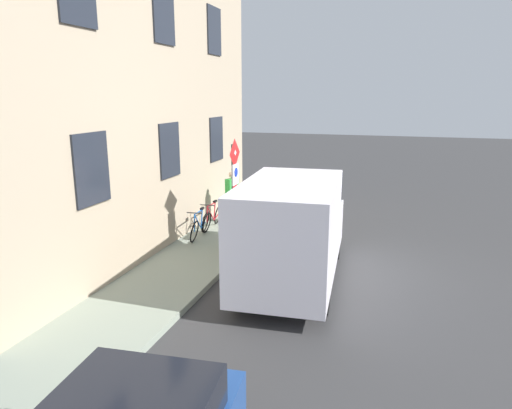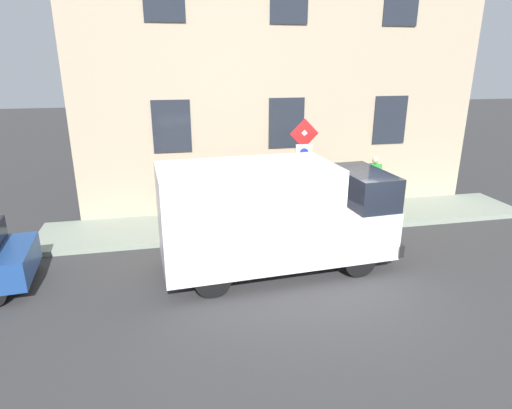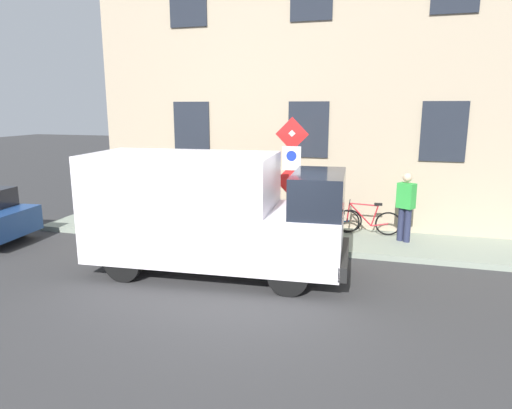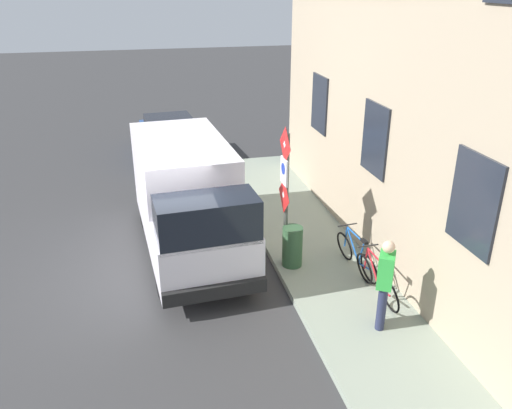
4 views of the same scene
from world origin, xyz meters
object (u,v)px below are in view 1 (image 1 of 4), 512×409
delivery_van (293,227)px  litter_bin (233,232)px  sign_post_stacked (235,183)px  bicycle_blue (200,225)px  pedestrian (232,195)px  bicycle_red (213,217)px

delivery_van → litter_bin: size_ratio=6.05×
sign_post_stacked → bicycle_blue: (1.40, -0.76, -1.51)m
bicycle_blue → pedestrian: 2.01m
delivery_van → litter_bin: (2.06, -1.51, -0.74)m
delivery_van → sign_post_stacked: bearing=52.0°
pedestrian → litter_bin: (-0.92, 2.45, -0.48)m
sign_post_stacked → delivery_van: size_ratio=0.54×
delivery_van → pedestrian: size_ratio=3.17×
bicycle_blue → litter_bin: litter_bin is taller
pedestrian → sign_post_stacked: bearing=-36.7°
bicycle_blue → pedestrian: bearing=164.0°
sign_post_stacked → bicycle_red: bearing=-51.3°
delivery_van → litter_bin: 2.66m
pedestrian → litter_bin: pedestrian is taller
bicycle_blue → litter_bin: bearing=60.2°
delivery_van → pedestrian: 4.96m
bicycle_red → sign_post_stacked: bearing=36.1°
pedestrian → delivery_van: bearing=-21.7°
bicycle_red → bicycle_blue: bearing=-2.6°
litter_bin → delivery_van: bearing=143.7°
sign_post_stacked → litter_bin: (0.15, -0.21, -1.43)m
bicycle_red → bicycle_blue: 0.99m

